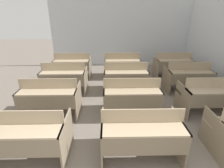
{
  "coord_description": "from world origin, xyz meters",
  "views": [
    {
      "loc": [
        -0.56,
        -1.09,
        2.24
      ],
      "look_at": [
        -0.48,
        2.51,
        0.75
      ],
      "focal_mm": 28.0,
      "sensor_mm": 36.0,
      "label": 1
    }
  ],
  "objects_px": {
    "bench_third_right": "(188,76)",
    "bench_back_center": "(122,65)",
    "bench_second_center": "(131,96)",
    "bench_third_left": "(64,77)",
    "bench_front_left": "(26,134)",
    "bench_front_center": "(141,133)",
    "bench_second_right": "(210,95)",
    "bench_back_right": "(173,64)",
    "bench_third_center": "(126,77)",
    "bench_back_left": "(73,65)",
    "bench_second_left": "(50,97)"
  },
  "relations": [
    {
      "from": "bench_front_center",
      "to": "bench_back_left",
      "type": "xyz_separation_m",
      "value": [
        -1.8,
        3.86,
        0.0
      ]
    },
    {
      "from": "bench_second_center",
      "to": "bench_back_center",
      "type": "bearing_deg",
      "value": 90.44
    },
    {
      "from": "bench_front_center",
      "to": "bench_third_center",
      "type": "height_order",
      "value": "same"
    },
    {
      "from": "bench_front_left",
      "to": "bench_front_center",
      "type": "xyz_separation_m",
      "value": [
        1.81,
        0.01,
        0.0
      ]
    },
    {
      "from": "bench_second_left",
      "to": "bench_back_right",
      "type": "bearing_deg",
      "value": 34.84
    },
    {
      "from": "bench_third_center",
      "to": "bench_second_center",
      "type": "bearing_deg",
      "value": -89.57
    },
    {
      "from": "bench_second_center",
      "to": "bench_third_right",
      "type": "distance_m",
      "value": 2.25
    },
    {
      "from": "bench_third_center",
      "to": "bench_third_right",
      "type": "height_order",
      "value": "same"
    },
    {
      "from": "bench_second_center",
      "to": "bench_back_center",
      "type": "distance_m",
      "value": 2.56
    },
    {
      "from": "bench_second_right",
      "to": "bench_third_right",
      "type": "distance_m",
      "value": 1.29
    },
    {
      "from": "bench_third_left",
      "to": "bench_third_right",
      "type": "relative_size",
      "value": 1.0
    },
    {
      "from": "bench_second_right",
      "to": "bench_third_right",
      "type": "xyz_separation_m",
      "value": [
        0.03,
        1.29,
        0.0
      ]
    },
    {
      "from": "bench_third_left",
      "to": "bench_third_right",
      "type": "distance_m",
      "value": 3.66
    },
    {
      "from": "bench_front_center",
      "to": "bench_second_right",
      "type": "height_order",
      "value": "same"
    },
    {
      "from": "bench_second_center",
      "to": "bench_back_center",
      "type": "xyz_separation_m",
      "value": [
        -0.02,
        2.56,
        0.0
      ]
    },
    {
      "from": "bench_second_right",
      "to": "bench_back_right",
      "type": "relative_size",
      "value": 1.0
    },
    {
      "from": "bench_front_left",
      "to": "bench_back_right",
      "type": "height_order",
      "value": "same"
    },
    {
      "from": "bench_front_left",
      "to": "bench_third_center",
      "type": "relative_size",
      "value": 1.0
    },
    {
      "from": "bench_back_right",
      "to": "bench_second_right",
      "type": "bearing_deg",
      "value": -90.5
    },
    {
      "from": "bench_third_right",
      "to": "bench_back_center",
      "type": "relative_size",
      "value": 1.0
    },
    {
      "from": "bench_second_right",
      "to": "bench_back_left",
      "type": "bearing_deg",
      "value": 144.75
    },
    {
      "from": "bench_second_left",
      "to": "bench_third_right",
      "type": "bearing_deg",
      "value": 19.06
    },
    {
      "from": "bench_back_left",
      "to": "bench_back_center",
      "type": "height_order",
      "value": "same"
    },
    {
      "from": "bench_second_left",
      "to": "bench_third_left",
      "type": "bearing_deg",
      "value": 89.06
    },
    {
      "from": "bench_second_right",
      "to": "bench_back_center",
      "type": "relative_size",
      "value": 1.0
    },
    {
      "from": "bench_second_left",
      "to": "bench_back_left",
      "type": "height_order",
      "value": "same"
    },
    {
      "from": "bench_third_right",
      "to": "bench_second_right",
      "type": "bearing_deg",
      "value": -91.37
    },
    {
      "from": "bench_second_right",
      "to": "bench_back_center",
      "type": "bearing_deg",
      "value": 125.61
    },
    {
      "from": "bench_third_right",
      "to": "bench_back_center",
      "type": "xyz_separation_m",
      "value": [
        -1.86,
        1.27,
        0.0
      ]
    },
    {
      "from": "bench_second_left",
      "to": "bench_second_center",
      "type": "distance_m",
      "value": 1.84
    },
    {
      "from": "bench_front_left",
      "to": "bench_back_left",
      "type": "relative_size",
      "value": 1.0
    },
    {
      "from": "bench_back_left",
      "to": "bench_front_left",
      "type": "bearing_deg",
      "value": -90.11
    },
    {
      "from": "bench_third_center",
      "to": "bench_second_left",
      "type": "bearing_deg",
      "value": -145.15
    },
    {
      "from": "bench_third_center",
      "to": "bench_back_right",
      "type": "distance_m",
      "value": 2.25
    },
    {
      "from": "bench_third_left",
      "to": "bench_back_right",
      "type": "relative_size",
      "value": 1.0
    },
    {
      "from": "bench_second_right",
      "to": "bench_back_center",
      "type": "distance_m",
      "value": 3.15
    },
    {
      "from": "bench_third_left",
      "to": "bench_second_center",
      "type": "bearing_deg",
      "value": -35.35
    },
    {
      "from": "bench_second_right",
      "to": "bench_back_right",
      "type": "distance_m",
      "value": 2.57
    },
    {
      "from": "bench_front_left",
      "to": "bench_third_left",
      "type": "xyz_separation_m",
      "value": [
        0.0,
        2.59,
        0.0
      ]
    },
    {
      "from": "bench_front_center",
      "to": "bench_second_right",
      "type": "xyz_separation_m",
      "value": [
        1.82,
        1.3,
        0.0
      ]
    },
    {
      "from": "bench_third_right",
      "to": "bench_back_center",
      "type": "distance_m",
      "value": 2.26
    },
    {
      "from": "bench_second_right",
      "to": "bench_third_left",
      "type": "relative_size",
      "value": 1.0
    },
    {
      "from": "bench_second_left",
      "to": "bench_back_right",
      "type": "distance_m",
      "value": 4.47
    },
    {
      "from": "bench_front_center",
      "to": "bench_back_left",
      "type": "height_order",
      "value": "same"
    },
    {
      "from": "bench_front_left",
      "to": "bench_back_right",
      "type": "distance_m",
      "value": 5.32
    },
    {
      "from": "bench_second_center",
      "to": "bench_third_center",
      "type": "xyz_separation_m",
      "value": [
        -0.01,
        1.28,
        0.0
      ]
    },
    {
      "from": "bench_front_left",
      "to": "bench_back_left",
      "type": "height_order",
      "value": "same"
    },
    {
      "from": "bench_second_center",
      "to": "bench_third_left",
      "type": "xyz_separation_m",
      "value": [
        -1.81,
        1.29,
        0.0
      ]
    },
    {
      "from": "bench_second_center",
      "to": "bench_third_left",
      "type": "relative_size",
      "value": 1.0
    },
    {
      "from": "bench_third_right",
      "to": "bench_back_right",
      "type": "height_order",
      "value": "same"
    }
  ]
}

